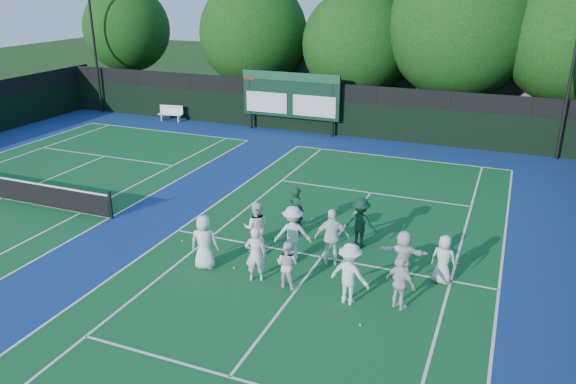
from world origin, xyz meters
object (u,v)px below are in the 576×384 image
at_px(tennis_net, 1,187).
at_px(bench, 171,113).
at_px(coach_left, 297,210).
at_px(scoreboard, 290,96).

xyz_separation_m(tennis_net, bench, (-1.19, 14.37, 0.04)).
xyz_separation_m(tennis_net, coach_left, (12.50, 1.60, 0.34)).
bearing_deg(tennis_net, bench, 94.72).
distance_m(scoreboard, tennis_net, 16.26).
xyz_separation_m(scoreboard, coach_left, (5.51, -12.99, -1.36)).
distance_m(scoreboard, bench, 8.34).
relative_size(tennis_net, bench, 6.99).
bearing_deg(tennis_net, coach_left, 7.29).
xyz_separation_m(bench, coach_left, (13.68, -12.77, 0.30)).
relative_size(scoreboard, tennis_net, 0.53).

